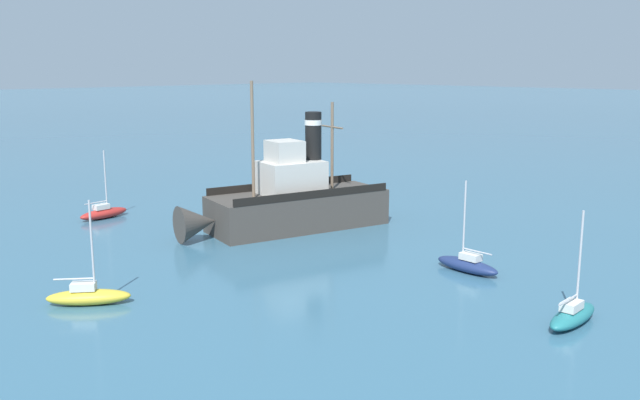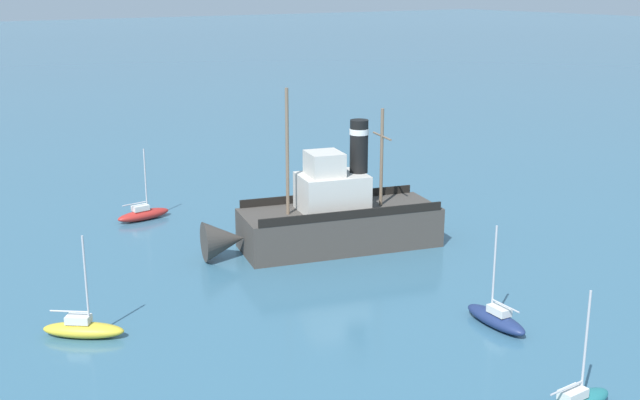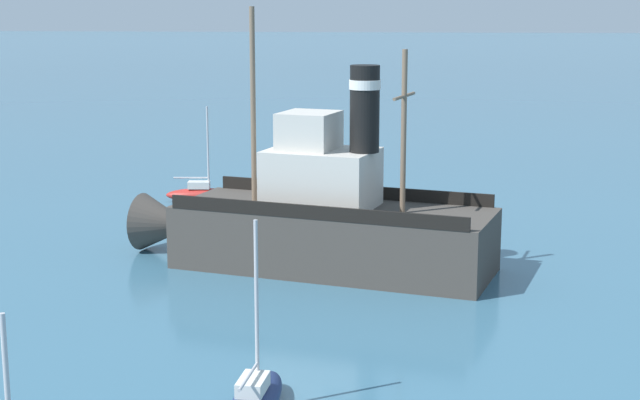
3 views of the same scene
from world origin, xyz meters
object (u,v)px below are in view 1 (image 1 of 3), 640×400
old_tugboat (290,202)px  sailboat_red (104,212)px  sailboat_yellow (88,296)px  sailboat_teal (573,315)px  sailboat_navy (467,264)px

old_tugboat → sailboat_red: 14.06m
sailboat_yellow → sailboat_teal: bearing=-142.0°
sailboat_red → sailboat_navy: 26.84m
sailboat_red → sailboat_yellow: (-16.16, 9.38, 0.00)m
sailboat_yellow → sailboat_teal: same height
old_tugboat → sailboat_red: old_tugboat is taller
sailboat_yellow → sailboat_teal: (-16.99, -13.27, 0.00)m
sailboat_yellow → sailboat_navy: bearing=-120.3°
old_tugboat → sailboat_yellow: (-4.21, 16.65, -1.40)m
sailboat_red → sailboat_yellow: bearing=149.9°
sailboat_red → sailboat_teal: size_ratio=1.00×
sailboat_teal → sailboat_navy: bearing=-24.4°
sailboat_teal → sailboat_navy: size_ratio=1.00×
sailboat_red → old_tugboat: bearing=-148.7°
sailboat_red → sailboat_teal: (-33.15, -3.90, 0.00)m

